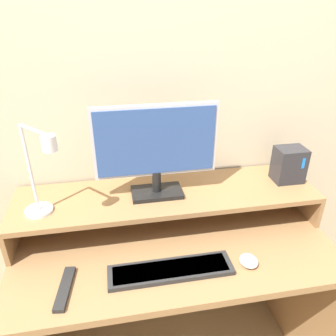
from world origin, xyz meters
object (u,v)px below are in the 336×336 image
Objects in this scene: keyboard at (171,270)px; mouse at (249,261)px; desk_lamp at (40,177)px; remote_control at (65,288)px; monitor at (156,148)px; router_dock at (289,165)px.

keyboard is 5.78× the size of mouse.
keyboard is at bearing -25.88° from desk_lamp.
remote_control is at bearing -75.38° from desk_lamp.
mouse is at bearing 0.37° from remote_control.
desk_lamp is 0.81m from mouse.
monitor is 0.55m from mouse.
router_dock reaches higher than keyboard.
mouse is at bearing -2.17° from keyboard.
router_dock is 0.82× the size of remote_control.
desk_lamp is 1.89× the size of remote_control.
monitor is at bearing 40.52° from remote_control.
monitor is 0.46m from keyboard.
monitor is at bearing 90.61° from keyboard.
monitor reaches higher than remote_control.
desk_lamp is 0.39m from remote_control.
monitor is at bearing 11.99° from desk_lamp.
desk_lamp reaches higher than keyboard.
mouse is 0.66m from remote_control.
desk_lamp is at bearing 163.14° from mouse.
desk_lamp is 0.80× the size of keyboard.
remote_control is at bearing -139.48° from monitor.
router_dock is 0.70m from keyboard.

